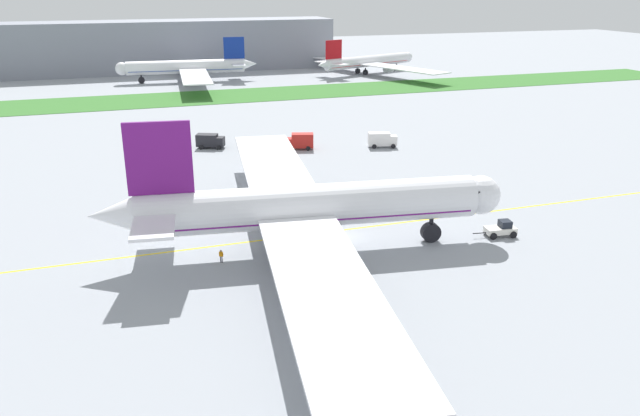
{
  "coord_description": "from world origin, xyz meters",
  "views": [
    {
      "loc": [
        -27.22,
        -70.35,
        31.17
      ],
      "look_at": [
        -2.94,
        2.22,
        3.64
      ],
      "focal_mm": 35.37,
      "sensor_mm": 36.0,
      "label": 1
    }
  ],
  "objects": [
    {
      "name": "grass_median_strip",
      "position": [
        0.0,
        110.87,
        0.05
      ],
      "size": [
        320.0,
        24.0,
        0.1
      ],
      "primitive_type": "cube",
      "color": "#38722D",
      "rests_on": "ground"
    },
    {
      "name": "service_truck_catering_van",
      "position": [
        -9.23,
        52.16,
        1.53
      ],
      "size": [
        5.87,
        4.26,
        2.81
      ],
      "color": "black",
      "rests_on": "ground"
    },
    {
      "name": "parked_airliner_far_centre",
      "position": [
        -1.59,
        142.59,
        4.79
      ],
      "size": [
        45.69,
        73.29,
        14.11
      ],
      "color": "white",
      "rests_on": "ground"
    },
    {
      "name": "ground_plane",
      "position": [
        0.0,
        0.0,
        0.0
      ],
      "size": [
        600.0,
        600.0,
        0.0
      ],
      "primitive_type": "plane",
      "color": "#9399A0",
      "rests_on": "ground"
    },
    {
      "name": "pushback_tug",
      "position": [
        19.19,
        -5.8,
        0.95
      ],
      "size": [
        5.81,
        2.75,
        2.1
      ],
      "color": "white",
      "rests_on": "ground"
    },
    {
      "name": "service_truck_fuel_bowser",
      "position": [
        23.41,
        41.98,
        1.6
      ],
      "size": [
        6.01,
        3.55,
        2.96
      ],
      "color": "white",
      "rests_on": "ground"
    },
    {
      "name": "ground_crew_wingwalker_port",
      "position": [
        -16.77,
        -2.46,
        0.96
      ],
      "size": [
        0.47,
        0.43,
        1.57
      ],
      "color": "black",
      "rests_on": "ground"
    },
    {
      "name": "terminal_building",
      "position": [
        -9.91,
        173.04,
        9.0
      ],
      "size": [
        132.21,
        20.0,
        18.0
      ],
      "primitive_type": "cube",
      "color": "gray",
      "rests_on": "ground"
    },
    {
      "name": "parked_airliner_far_right",
      "position": [
        61.37,
        142.1,
        4.28
      ],
      "size": [
        43.05,
        71.29,
        12.59
      ],
      "color": "white",
      "rests_on": "ground"
    },
    {
      "name": "apron_taxi_line",
      "position": [
        0.0,
        2.61,
        0.0
      ],
      "size": [
        280.0,
        0.36,
        0.01
      ],
      "primitive_type": "cube",
      "color": "yellow",
      "rests_on": "ground"
    },
    {
      "name": "service_truck_baggage_loader",
      "position": [
        7.36,
        45.64,
        1.68
      ],
      "size": [
        6.04,
        3.74,
        3.17
      ],
      "color": "#B21E19",
      "rests_on": "ground"
    },
    {
      "name": "airliner_foreground",
      "position": [
        -6.45,
        -2.36,
        5.7
      ],
      "size": [
        49.79,
        79.16,
        16.77
      ],
      "color": "white",
      "rests_on": "ground"
    }
  ]
}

